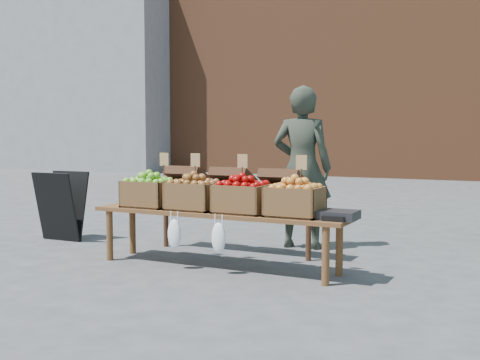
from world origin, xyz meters
The scene contains 12 objects.
ground centered at (0.00, 0.00, 0.00)m, with size 80.00×80.00×0.00m, color #464649.
brick_building centered at (0.00, 15.00, 5.00)m, with size 24.00×4.00×10.00m, color brown.
grey_building centered at (-14.00, 13.00, 3.50)m, with size 8.00×3.00×7.00m, color gray.
vendor centered at (-0.59, 1.46, 0.95)m, with size 0.69×0.45×1.90m, color #2B3127.
chalkboard_sign centered at (-3.48, 0.56, 0.44)m, with size 0.58×0.32×0.88m, color black, non-canonical shape.
back_table centered at (-1.16, 0.80, 0.52)m, with size 2.10×0.44×1.04m, color #3C2315, non-canonical shape.
display_bench centered at (-0.97, 0.08, 0.28)m, with size 2.70×0.56×0.57m, color brown, non-canonical shape.
crate_golden_apples centered at (-1.79, 0.08, 0.71)m, with size 0.50×0.40×0.28m, color #418926, non-canonical shape.
crate_russet_pears centered at (-1.24, 0.08, 0.71)m, with size 0.50×0.40×0.28m, color olive, non-canonical shape.
crate_red_apples centered at (-0.69, 0.08, 0.71)m, with size 0.50×0.40×0.28m, color #6E0900, non-canonical shape.
crate_green_apples centered at (-0.14, 0.08, 0.71)m, with size 0.50×0.40×0.28m, color gold, non-canonical shape.
weighing_scale centered at (0.28, 0.08, 0.61)m, with size 0.34×0.30×0.08m, color black.
Camera 1 is at (1.91, -5.14, 1.34)m, focal length 45.00 mm.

